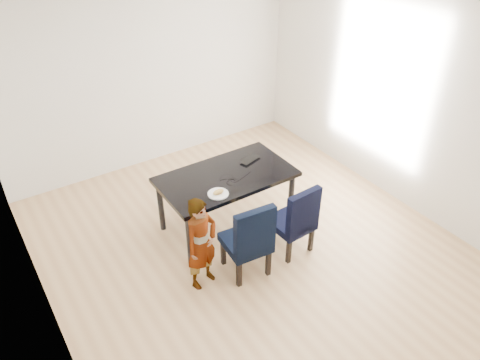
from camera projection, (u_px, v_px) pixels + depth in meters
floor at (249, 246)px, 5.64m from camera, size 4.50×5.00×0.01m
ceiling at (252, 17)px, 4.13m from camera, size 4.50×5.00×0.01m
wall_back at (151, 75)px, 6.62m from camera, size 4.50×0.01×2.70m
wall_front at (461, 306)px, 3.15m from camera, size 4.50×0.01×2.70m
wall_left at (25, 225)px, 3.86m from camera, size 0.01×5.00×2.70m
wall_right at (397, 100)px, 5.91m from camera, size 0.01×5.00×2.70m
dining_table at (227, 200)px, 5.78m from camera, size 1.60×0.90×0.75m
chair_left at (246, 236)px, 5.06m from camera, size 0.51×0.52×0.96m
chair_right at (291, 217)px, 5.37m from camera, size 0.46×0.48×0.92m
child at (202, 244)px, 4.86m from camera, size 0.46×0.36×1.10m
plate at (218, 194)px, 5.24m from camera, size 0.29×0.29×0.01m
sandwich at (218, 192)px, 5.21m from camera, size 0.15×0.10×0.05m
laptop at (248, 158)px, 5.86m from camera, size 0.33×0.26×0.02m
cable_tangle at (233, 182)px, 5.45m from camera, size 0.19×0.19×0.01m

